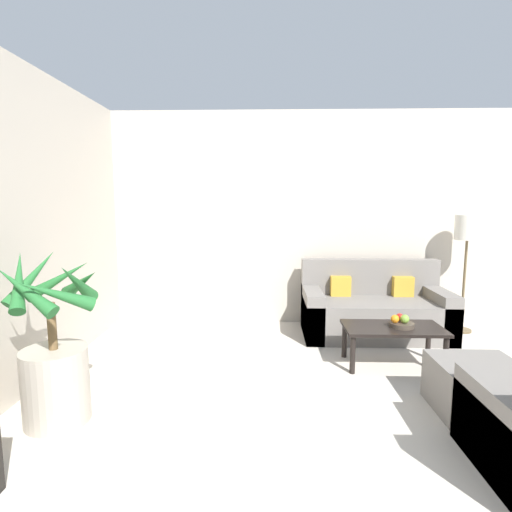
# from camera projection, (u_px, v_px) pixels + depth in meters

# --- Properties ---
(wall_back) EXTENTS (8.39, 0.06, 2.70)m
(wall_back) POSITION_uv_depth(u_px,v_px,m) (379.00, 219.00, 5.09)
(wall_back) COLOR #BCB2A3
(wall_back) RESTS_ON ground_plane
(potted_palm) EXTENTS (0.67, 0.73, 1.25)m
(potted_palm) POSITION_uv_depth(u_px,v_px,m) (55.00, 361.00, 2.82)
(potted_palm) COLOR #ADA393
(potted_palm) RESTS_ON ground_plane
(sofa_loveseat) EXTENTS (1.67, 0.80, 0.87)m
(sofa_loveseat) POSITION_uv_depth(u_px,v_px,m) (374.00, 311.00, 4.71)
(sofa_loveseat) COLOR slate
(sofa_loveseat) RESTS_ON ground_plane
(floor_lamp) EXTENTS (0.29, 0.29, 1.42)m
(floor_lamp) POSITION_uv_depth(u_px,v_px,m) (467.00, 235.00, 4.73)
(floor_lamp) COLOR brown
(floor_lamp) RESTS_ON ground_plane
(coffee_table) EXTENTS (0.93, 0.48, 0.39)m
(coffee_table) POSITION_uv_depth(u_px,v_px,m) (393.00, 332.00, 3.82)
(coffee_table) COLOR black
(coffee_table) RESTS_ON ground_plane
(fruit_bowl) EXTENTS (0.23, 0.23, 0.04)m
(fruit_bowl) POSITION_uv_depth(u_px,v_px,m) (401.00, 325.00, 3.79)
(fruit_bowl) COLOR #42382D
(fruit_bowl) RESTS_ON coffee_table
(apple_red) EXTENTS (0.07, 0.07, 0.07)m
(apple_red) POSITION_uv_depth(u_px,v_px,m) (400.00, 317.00, 3.86)
(apple_red) COLOR red
(apple_red) RESTS_ON fruit_bowl
(apple_green) EXTENTS (0.08, 0.08, 0.08)m
(apple_green) POSITION_uv_depth(u_px,v_px,m) (405.00, 319.00, 3.77)
(apple_green) COLOR olive
(apple_green) RESTS_ON fruit_bowl
(orange_fruit) EXTENTS (0.08, 0.08, 0.08)m
(orange_fruit) POSITION_uv_depth(u_px,v_px,m) (395.00, 319.00, 3.77)
(orange_fruit) COLOR orange
(orange_fruit) RESTS_ON fruit_bowl
(ottoman) EXTENTS (0.61, 0.54, 0.39)m
(ottoman) POSITION_uv_depth(u_px,v_px,m) (476.00, 387.00, 2.98)
(ottoman) COLOR slate
(ottoman) RESTS_ON ground_plane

